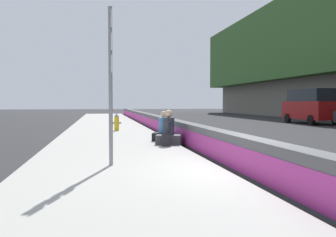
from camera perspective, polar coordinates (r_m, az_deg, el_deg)
ground_plane at (r=7.98m, az=12.49°, el=-8.91°), size 160.00×160.00×0.00m
sidewalk_strip at (r=7.36m, az=-7.12°, el=-9.29°), size 80.00×4.40×0.14m
jersey_barrier at (r=7.91m, az=12.49°, el=-5.90°), size 76.00×0.45×0.85m
route_sign_post at (r=8.35m, az=-9.02°, el=7.02°), size 0.44×0.09×3.60m
fire_hydrant at (r=18.61m, az=-8.11°, el=-0.53°), size 0.26×0.46×0.88m
seated_person_foreground at (r=12.50m, az=0.09°, el=-2.36°), size 0.91×1.00×1.18m
seated_person_middle at (r=13.60m, az=-0.69°, el=-2.05°), size 0.90×0.97×1.11m
backpack at (r=11.92m, az=-0.31°, el=-3.44°), size 0.32×0.28×0.40m
parked_car_fourth at (r=28.70m, az=21.63°, el=1.92°), size 5.13×2.17×2.56m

